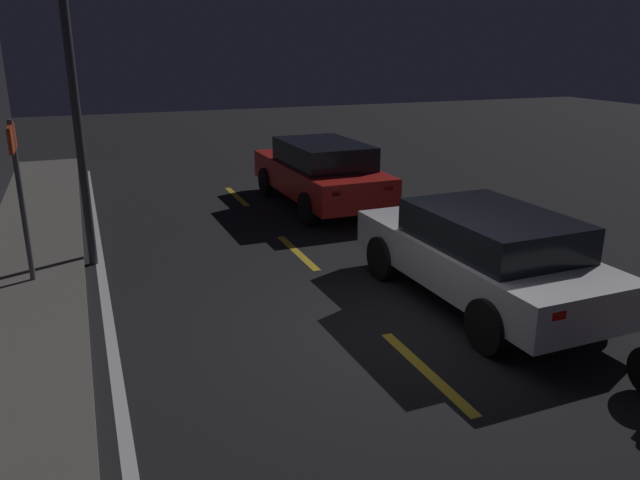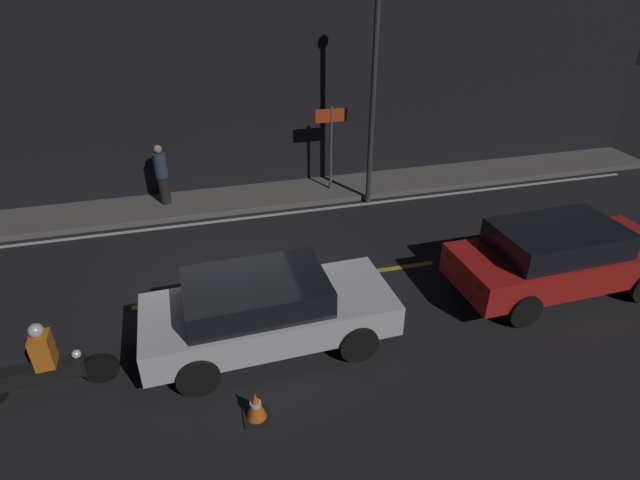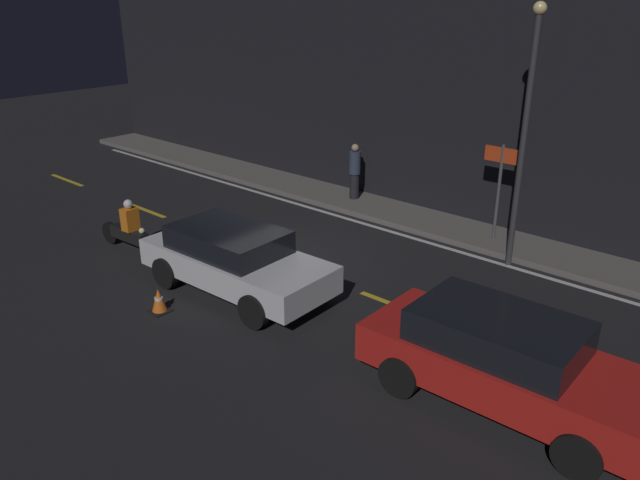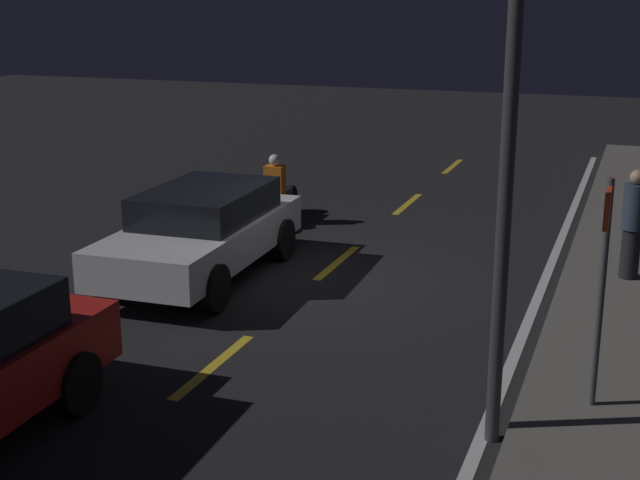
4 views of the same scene
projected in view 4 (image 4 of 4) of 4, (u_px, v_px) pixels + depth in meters
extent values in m
plane|color=black|center=(316.00, 280.00, 13.76)|extent=(56.00, 56.00, 0.00)
cube|color=#605B56|center=(614.00, 309.00, 12.28)|extent=(28.00, 1.64, 0.15)
cube|color=gold|center=(453.00, 166.00, 22.80)|extent=(2.00, 0.14, 0.01)
cube|color=gold|center=(408.00, 204.00, 18.73)|extent=(2.00, 0.14, 0.01)
cube|color=gold|center=(338.00, 262.00, 14.66)|extent=(2.00, 0.14, 0.01)
cube|color=gold|center=(214.00, 366.00, 10.59)|extent=(2.00, 0.14, 0.01)
cube|color=silver|center=(535.00, 305.00, 12.65)|extent=(25.20, 0.14, 0.01)
cube|color=silver|center=(201.00, 239.00, 13.71)|extent=(4.35, 1.87, 0.57)
cube|color=black|center=(206.00, 203.00, 13.76)|extent=(2.41, 1.63, 0.48)
cube|color=red|center=(284.00, 203.00, 15.44)|extent=(0.07, 0.20, 0.10)
cube|color=red|center=(224.00, 198.00, 15.78)|extent=(0.07, 0.20, 0.10)
cylinder|color=black|center=(215.00, 288.00, 12.31)|extent=(0.69, 0.20, 0.69)
cylinder|color=black|center=(108.00, 276.00, 12.82)|extent=(0.69, 0.20, 0.69)
cylinder|color=black|center=(283.00, 239.00, 14.74)|extent=(0.69, 0.20, 0.69)
cylinder|color=black|center=(191.00, 231.00, 15.26)|extent=(0.69, 0.20, 0.69)
cube|color=red|center=(95.00, 312.00, 10.02)|extent=(0.06, 0.20, 0.10)
cube|color=red|center=(12.00, 301.00, 10.37)|extent=(0.06, 0.20, 0.10)
cylinder|color=black|center=(78.00, 383.00, 9.32)|extent=(0.68, 0.20, 0.68)
cylinder|color=black|center=(262.00, 218.00, 16.41)|extent=(0.56, 0.11, 0.56)
cylinder|color=black|center=(291.00, 199.00, 17.91)|extent=(0.56, 0.13, 0.56)
cube|color=black|center=(277.00, 201.00, 17.12)|extent=(1.25, 0.30, 0.30)
sphere|color=#F2EABF|center=(267.00, 195.00, 16.58)|extent=(0.14, 0.14, 0.14)
cube|color=orange|center=(275.00, 180.00, 16.92)|extent=(0.30, 0.37, 0.55)
sphere|color=silver|center=(275.00, 160.00, 16.81)|extent=(0.22, 0.22, 0.22)
cube|color=black|center=(131.00, 258.00, 14.88)|extent=(0.39, 0.39, 0.03)
cone|color=orange|center=(130.00, 243.00, 14.81)|extent=(0.30, 0.30, 0.47)
cylinder|color=white|center=(130.00, 242.00, 14.81)|extent=(0.17, 0.17, 0.06)
cylinder|color=black|center=(630.00, 253.00, 13.29)|extent=(0.28, 0.28, 0.76)
cylinder|color=#2D384C|center=(635.00, 207.00, 13.10)|extent=(0.34, 0.34, 0.67)
sphere|color=tan|center=(637.00, 177.00, 12.98)|extent=(0.22, 0.22, 0.22)
cylinder|color=#4C4C51|center=(601.00, 295.00, 8.95)|extent=(0.08, 0.08, 2.40)
cube|color=red|center=(609.00, 203.00, 8.70)|extent=(0.90, 0.05, 0.36)
cylinder|color=#333338|center=(507.00, 167.00, 8.11)|extent=(0.14, 0.14, 5.50)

